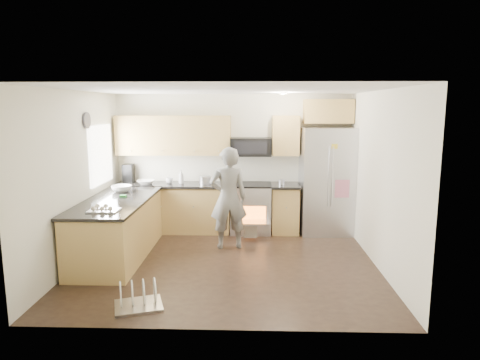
{
  "coord_description": "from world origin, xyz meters",
  "views": [
    {
      "loc": [
        0.41,
        -6.23,
        2.36
      ],
      "look_at": [
        0.19,
        0.5,
        1.21
      ],
      "focal_mm": 32.0,
      "sensor_mm": 36.0,
      "label": 1
    }
  ],
  "objects_px": {
    "stove_range": "(251,197)",
    "refrigerator": "(327,181)",
    "person": "(228,198)",
    "dish_rack": "(138,300)"
  },
  "relations": [
    {
      "from": "person",
      "to": "dish_rack",
      "type": "bearing_deg",
      "value": 56.52
    },
    {
      "from": "stove_range",
      "to": "refrigerator",
      "type": "distance_m",
      "value": 1.46
    },
    {
      "from": "stove_range",
      "to": "person",
      "type": "height_order",
      "value": "stove_range"
    },
    {
      "from": "stove_range",
      "to": "person",
      "type": "distance_m",
      "value": 1.04
    },
    {
      "from": "refrigerator",
      "to": "person",
      "type": "height_order",
      "value": "refrigerator"
    },
    {
      "from": "refrigerator",
      "to": "person",
      "type": "bearing_deg",
      "value": -154.12
    },
    {
      "from": "dish_rack",
      "to": "stove_range",
      "type": "bearing_deg",
      "value": 67.65
    },
    {
      "from": "person",
      "to": "dish_rack",
      "type": "height_order",
      "value": "person"
    },
    {
      "from": "person",
      "to": "stove_range",
      "type": "bearing_deg",
      "value": -121.42
    },
    {
      "from": "refrigerator",
      "to": "person",
      "type": "xyz_separation_m",
      "value": [
        -1.79,
        -0.96,
        -0.14
      ]
    }
  ]
}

